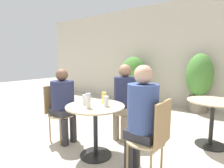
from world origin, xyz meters
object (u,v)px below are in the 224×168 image
(beer_glass_0, at_px, (85,100))
(beer_glass_1, at_px, (88,101))
(beer_glass_3, at_px, (104,98))
(potted_plant_1, at_px, (199,80))
(beer_glass_2, at_px, (106,101))
(bistro_chair_1, at_px, (129,105))
(bistro_chair_0, at_px, (154,134))
(cafe_table_near, at_px, (95,118))
(potted_plant_0, at_px, (133,76))
(cafe_table_far, at_px, (212,113))
(seated_person_0, at_px, (142,112))
(seated_person_1, at_px, (124,96))
(seated_person_2, at_px, (63,99))
(bistro_chair_2, at_px, (58,108))

(beer_glass_0, xyz_separation_m, beer_glass_1, (0.17, -0.11, 0.03))
(beer_glass_1, bearing_deg, beer_glass_3, 87.55)
(potted_plant_1, bearing_deg, beer_glass_2, -101.90)
(beer_glass_1, bearing_deg, bistro_chair_1, 88.37)
(bistro_chair_0, height_order, beer_glass_2, bistro_chair_0)
(cafe_table_near, xyz_separation_m, potted_plant_0, (-1.02, 3.02, 0.30))
(cafe_table_near, height_order, beer_glass_0, beer_glass_0)
(beer_glass_2, bearing_deg, cafe_table_near, -165.10)
(bistro_chair_1, distance_m, potted_plant_1, 2.44)
(beer_glass_3, height_order, potted_plant_0, potted_plant_0)
(beer_glass_1, relative_size, beer_glass_2, 1.39)
(cafe_table_far, relative_size, beer_glass_0, 5.31)
(bistro_chair_1, distance_m, seated_person_0, 1.13)
(seated_person_1, bearing_deg, beer_glass_1, -88.13)
(cafe_table_far, relative_size, seated_person_1, 0.59)
(cafe_table_near, distance_m, seated_person_1, 0.73)
(seated_person_1, xyz_separation_m, potted_plant_0, (-1.06, 2.32, 0.10))
(seated_person_0, bearing_deg, cafe_table_far, 158.68)
(beer_glass_0, height_order, potted_plant_0, potted_plant_0)
(seated_person_2, bearing_deg, potted_plant_0, 9.31)
(beer_glass_0, bearing_deg, potted_plant_0, 105.80)
(bistro_chair_0, distance_m, seated_person_0, 0.26)
(beer_glass_2, relative_size, potted_plant_1, 0.09)
(seated_person_1, bearing_deg, potted_plant_0, 117.77)
(cafe_table_near, bearing_deg, cafe_table_far, 44.02)
(seated_person_1, distance_m, potted_plant_1, 2.57)
(bistro_chair_0, xyz_separation_m, bistro_chair_2, (-1.72, 0.10, 0.00))
(beer_glass_0, xyz_separation_m, potted_plant_0, (-0.87, 3.07, 0.05))
(bistro_chair_2, bearing_deg, seated_person_1, -50.68)
(bistro_chair_1, bearing_deg, potted_plant_0, 119.49)
(cafe_table_far, distance_m, seated_person_2, 2.34)
(seated_person_1, distance_m, beer_glass_0, 0.78)
(seated_person_1, xyz_separation_m, potted_plant_1, (0.77, 2.45, 0.10))
(bistro_chair_2, bearing_deg, potted_plant_0, 6.32)
(bistro_chair_0, distance_m, bistro_chair_2, 1.72)
(seated_person_0, relative_size, beer_glass_2, 9.15)
(beer_glass_1, relative_size, potted_plant_1, 0.13)
(bistro_chair_2, distance_m, seated_person_0, 1.58)
(beer_glass_0, height_order, potted_plant_1, potted_plant_1)
(cafe_table_far, height_order, bistro_chair_0, bistro_chair_0)
(cafe_table_near, bearing_deg, seated_person_0, -3.21)
(bistro_chair_1, relative_size, seated_person_1, 0.72)
(bistro_chair_2, height_order, seated_person_2, seated_person_2)
(cafe_table_far, height_order, bistro_chair_1, bistro_chair_1)
(bistro_chair_1, distance_m, beer_glass_0, 0.96)
(beer_glass_0, relative_size, beer_glass_2, 1.00)
(seated_person_0, relative_size, beer_glass_1, 6.58)
(bistro_chair_2, distance_m, seated_person_1, 1.13)
(seated_person_0, distance_m, potted_plant_0, 3.52)
(cafe_table_near, height_order, seated_person_0, seated_person_0)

